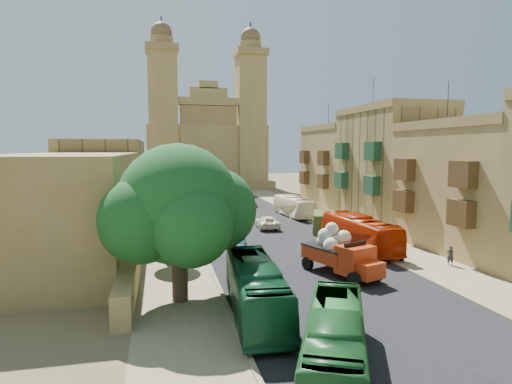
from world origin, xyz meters
name	(u,v)px	position (x,y,z in m)	size (l,w,h in m)	color
ground	(362,312)	(0.00, 0.00, 0.00)	(260.00, 260.00, 0.00)	brown
road_surface	(249,221)	(0.00, 30.00, 0.01)	(14.00, 140.00, 0.01)	black
sidewalk_east	(322,219)	(9.50, 30.00, 0.01)	(5.00, 140.00, 0.01)	#817454
sidewalk_west	(170,224)	(-9.50, 30.00, 0.01)	(5.00, 140.00, 0.01)	#817454
kerb_east	(303,219)	(7.00, 30.00, 0.06)	(0.25, 140.00, 0.12)	#817454
kerb_west	(191,223)	(-7.00, 30.00, 0.06)	(0.25, 140.00, 0.12)	#817454
townhouse_b	(475,186)	(15.95, 11.00, 5.66)	(9.00, 14.00, 14.90)	olive
townhouse_c	(390,165)	(15.95, 25.00, 6.91)	(9.00, 14.00, 17.40)	olive
townhouse_d	(341,167)	(15.95, 39.00, 6.16)	(9.00, 14.00, 15.90)	olive
west_wall	(139,234)	(-12.50, 20.00, 0.90)	(1.00, 40.00, 1.80)	olive
west_building_low	(70,204)	(-18.00, 18.00, 4.20)	(10.00, 28.00, 8.40)	olive
west_building_mid	(106,176)	(-18.00, 44.00, 5.00)	(10.00, 22.00, 10.00)	olive
church	(206,146)	(0.00, 78.61, 9.52)	(28.00, 22.50, 36.30)	olive
ficus_tree	(180,209)	(-9.42, 4.01, 5.40)	(9.14, 8.41, 9.14)	#3A2C1D
street_tree_a	(168,222)	(-10.00, 12.00, 3.31)	(3.22, 3.22, 4.95)	#3A2C1D
street_tree_b	(165,198)	(-10.00, 24.00, 3.77)	(3.66, 3.66, 5.62)	#3A2C1D
street_tree_c	(164,190)	(-10.00, 36.00, 3.52)	(3.42, 3.42, 5.26)	#3A2C1D
street_tree_d	(163,181)	(-10.00, 48.00, 3.77)	(3.66, 3.66, 5.63)	#3A2C1D
red_truck	(341,253)	(1.68, 6.61, 1.59)	(4.24, 6.54, 3.62)	#BD300E
olive_pickup	(324,222)	(6.50, 21.87, 0.99)	(3.79, 5.35, 2.03)	#3D5821
bus_green_south	(335,343)	(-4.00, -5.66, 1.29)	(2.16, 9.23, 2.57)	#1D6228
bus_green_north	(255,288)	(-5.69, 1.00, 1.42)	(2.38, 10.19, 2.84)	#124F29
bus_red_east	(359,233)	(6.50, 13.55, 1.47)	(2.47, 10.55, 2.94)	#B62603
bus_cream_east	(293,206)	(6.50, 32.60, 1.32)	(2.22, 9.47, 2.64)	#FFEFC5
car_blue_a	(238,243)	(-3.98, 15.51, 0.60)	(1.43, 3.54, 1.21)	teal
car_white_a	(231,211)	(-1.46, 34.56, 0.62)	(1.31, 3.74, 1.23)	silver
car_cream	(267,222)	(1.08, 25.08, 0.68)	(2.26, 4.89, 1.36)	#F1E4C5
car_dkblue	(225,204)	(-1.02, 42.24, 0.58)	(1.62, 3.98, 1.16)	#17264A
car_white_b	(252,202)	(3.44, 43.99, 0.63)	(1.49, 3.71, 1.26)	beige
car_blue_b	(200,198)	(-4.06, 50.44, 0.68)	(1.45, 4.14, 1.37)	#37669E
pedestrian_a	(450,256)	(10.84, 7.15, 0.76)	(0.55, 0.36, 1.52)	#262529
pedestrian_c	(403,250)	(8.04, 9.13, 0.91)	(1.06, 0.44, 1.81)	#2A2A31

